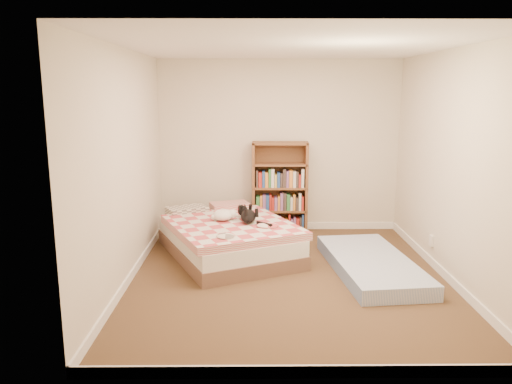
{
  "coord_description": "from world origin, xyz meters",
  "views": [
    {
      "loc": [
        -0.41,
        -5.28,
        2.06
      ],
      "look_at": [
        -0.36,
        0.3,
        0.92
      ],
      "focal_mm": 35.0,
      "sensor_mm": 36.0,
      "label": 1
    }
  ],
  "objects_px": {
    "bookshelf": "(280,198)",
    "bed": "(228,237)",
    "floor_mattress": "(371,265)",
    "black_cat": "(249,215)",
    "white_dog": "(223,215)"
  },
  "relations": [
    {
      "from": "black_cat",
      "to": "white_dog",
      "type": "height_order",
      "value": "black_cat"
    },
    {
      "from": "bookshelf",
      "to": "black_cat",
      "type": "relative_size",
      "value": 1.84
    },
    {
      "from": "bookshelf",
      "to": "bed",
      "type": "bearing_deg",
      "value": -123.94
    },
    {
      "from": "black_cat",
      "to": "white_dog",
      "type": "distance_m",
      "value": 0.32
    },
    {
      "from": "bookshelf",
      "to": "black_cat",
      "type": "distance_m",
      "value": 1.16
    },
    {
      "from": "floor_mattress",
      "to": "black_cat",
      "type": "bearing_deg",
      "value": 151.58
    },
    {
      "from": "floor_mattress",
      "to": "bookshelf",
      "type": "bearing_deg",
      "value": 114.52
    },
    {
      "from": "bookshelf",
      "to": "floor_mattress",
      "type": "bearing_deg",
      "value": -58.46
    },
    {
      "from": "black_cat",
      "to": "bed",
      "type": "bearing_deg",
      "value": 151.74
    },
    {
      "from": "bed",
      "to": "black_cat",
      "type": "bearing_deg",
      "value": -34.66
    },
    {
      "from": "bookshelf",
      "to": "white_dog",
      "type": "relative_size",
      "value": 3.56
    },
    {
      "from": "bed",
      "to": "floor_mattress",
      "type": "relative_size",
      "value": 1.22
    },
    {
      "from": "floor_mattress",
      "to": "black_cat",
      "type": "xyz_separation_m",
      "value": [
        -1.42,
        0.59,
        0.44
      ]
    },
    {
      "from": "floor_mattress",
      "to": "white_dog",
      "type": "relative_size",
      "value": 4.93
    },
    {
      "from": "floor_mattress",
      "to": "white_dog",
      "type": "xyz_separation_m",
      "value": [
        -1.74,
        0.61,
        0.44
      ]
    }
  ]
}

